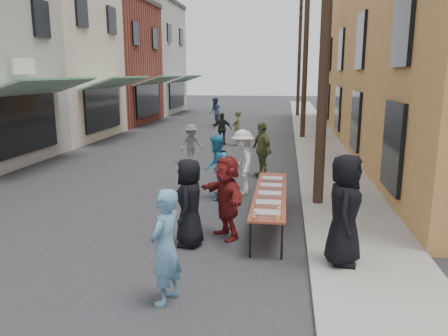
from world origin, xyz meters
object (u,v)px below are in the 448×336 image
(utility_pole_far, at_px, (299,58))
(server, at_px, (345,210))
(guest_front_c, at_px, (216,167))
(utility_pole_mid, at_px, (306,50))
(utility_pole_near, at_px, (326,24))
(serving_table, at_px, (270,194))
(guest_front_a, at_px, (189,203))
(catering_tray_sausage, at_px, (267,214))

(utility_pole_far, bearing_deg, server, -89.66)
(guest_front_c, xyz_separation_m, server, (2.87, -3.99, 0.19))
(utility_pole_mid, bearing_deg, utility_pole_near, -90.00)
(serving_table, bearing_deg, utility_pole_near, 53.76)
(utility_pole_near, relative_size, utility_pole_far, 1.00)
(utility_pole_near, height_order, guest_front_a, utility_pole_near)
(catering_tray_sausage, relative_size, server, 0.26)
(serving_table, bearing_deg, guest_front_c, 128.83)
(utility_pole_near, height_order, server, utility_pole_near)
(utility_pole_far, relative_size, catering_tray_sausage, 18.00)
(catering_tray_sausage, bearing_deg, server, -18.34)
(utility_pole_near, relative_size, guest_front_c, 5.13)
(guest_front_a, bearing_deg, utility_pole_near, 137.93)
(catering_tray_sausage, distance_m, guest_front_a, 1.55)
(utility_pole_far, distance_m, serving_table, 25.90)
(utility_pole_mid, bearing_deg, guest_front_a, -100.19)
(serving_table, height_order, server, server)
(serving_table, xyz_separation_m, guest_front_a, (-1.53, -1.42, 0.16))
(utility_pole_mid, distance_m, server, 16.06)
(server, bearing_deg, utility_pole_near, 12.47)
(utility_pole_far, height_order, guest_front_c, utility_pole_far)
(guest_front_c, bearing_deg, utility_pole_far, 169.84)
(utility_pole_mid, distance_m, guest_front_c, 12.54)
(guest_front_a, relative_size, server, 0.90)
(utility_pole_near, distance_m, serving_table, 4.27)
(utility_pole_mid, relative_size, guest_front_a, 5.14)
(serving_table, relative_size, guest_front_c, 2.28)
(utility_pole_near, height_order, guest_front_c, utility_pole_near)
(catering_tray_sausage, bearing_deg, utility_pole_far, 87.54)
(server, bearing_deg, guest_front_a, 86.73)
(utility_pole_far, xyz_separation_m, catering_tray_sausage, (-1.17, -27.25, -3.71))
(utility_pole_near, distance_m, server, 5.04)
(serving_table, distance_m, server, 2.51)
(utility_pole_mid, height_order, catering_tray_sausage, utility_pole_mid)
(utility_pole_far, distance_m, guest_front_a, 27.40)
(utility_pole_mid, xyz_separation_m, guest_front_c, (-2.70, -11.70, -3.62))
(utility_pole_near, bearing_deg, server, -87.41)
(server, bearing_deg, utility_pole_mid, 10.49)
(utility_pole_mid, height_order, server, utility_pole_mid)
(guest_front_c, relative_size, server, 0.90)
(catering_tray_sausage, xyz_separation_m, guest_front_a, (-1.53, 0.23, 0.09))
(serving_table, xyz_separation_m, guest_front_c, (-1.53, 1.90, 0.16))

